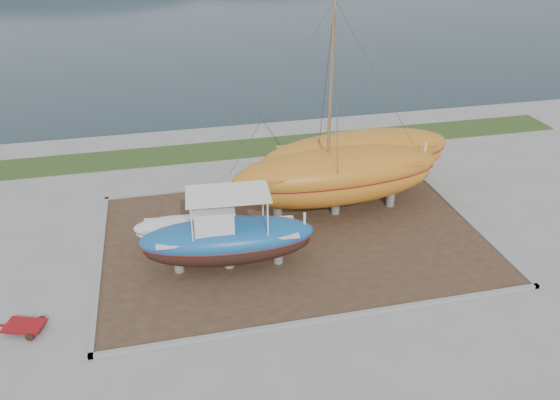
{
  "coord_description": "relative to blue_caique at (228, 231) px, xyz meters",
  "views": [
    {
      "loc": [
        -5.73,
        -17.82,
        14.37
      ],
      "look_at": [
        -0.69,
        4.0,
        2.22
      ],
      "focal_mm": 35.0,
      "sensor_mm": 36.0,
      "label": 1
    }
  ],
  "objects": [
    {
      "name": "orange_bare_hull",
      "position": [
        7.88,
        5.4,
        -0.08
      ],
      "size": [
        11.03,
        4.06,
        3.55
      ],
      "primitive_type": null,
      "rotation": [
        0.0,
        0.0,
        0.08
      ],
      "color": "#BC701D",
      "rests_on": "dirt_patch"
    },
    {
      "name": "blue_caique",
      "position": [
        0.0,
        0.0,
        0.0
      ],
      "size": [
        7.83,
        2.95,
        3.7
      ],
      "primitive_type": null,
      "rotation": [
        0.0,
        0.0,
        -0.07
      ],
      "color": "#195C9B",
      "rests_on": "dirt_patch"
    },
    {
      "name": "orange_sailboat",
      "position": [
        6.13,
        3.53,
        3.51
      ],
      "size": [
        11.02,
        3.67,
        10.72
      ],
      "primitive_type": null,
      "rotation": [
        0.0,
        0.0,
        0.04
      ],
      "color": "#BC701D",
      "rests_on": "dirt_patch"
    },
    {
      "name": "dirt_patch",
      "position": [
        3.42,
        1.71,
        -1.88
      ],
      "size": [
        18.0,
        12.0,
        0.06
      ],
      "primitive_type": "cube",
      "color": "#422D1E",
      "rests_on": "ground"
    },
    {
      "name": "ground",
      "position": [
        3.42,
        -2.29,
        -1.91
      ],
      "size": [
        140.0,
        140.0,
        0.0
      ],
      "primitive_type": "plane",
      "color": "gray",
      "rests_on": "ground"
    },
    {
      "name": "grass_strip",
      "position": [
        3.42,
        13.21,
        -1.87
      ],
      "size": [
        44.0,
        3.0,
        0.08
      ],
      "primitive_type": "cube",
      "color": "#284219",
      "rests_on": "ground"
    },
    {
      "name": "curb_frame",
      "position": [
        3.42,
        1.71,
        -1.83
      ],
      "size": [
        18.6,
        12.6,
        0.15
      ],
      "primitive_type": null,
      "color": "gray",
      "rests_on": "ground"
    },
    {
      "name": "red_trailer",
      "position": [
        -8.22,
        -2.36,
        -1.76
      ],
      "size": [
        2.38,
        1.7,
        0.3
      ],
      "primitive_type": null,
      "rotation": [
        0.0,
        0.0,
        -0.32
      ],
      "color": "maroon",
      "rests_on": "ground"
    },
    {
      "name": "white_dinghy",
      "position": [
        -1.92,
        2.39,
        -1.19
      ],
      "size": [
        4.57,
        2.13,
        1.32
      ],
      "primitive_type": null,
      "rotation": [
        0.0,
        0.0,
        -0.11
      ],
      "color": "white",
      "rests_on": "dirt_patch"
    },
    {
      "name": "sea",
      "position": [
        3.42,
        67.71,
        -1.91
      ],
      "size": [
        260.0,
        100.0,
        0.04
      ],
      "primitive_type": null,
      "color": "#1B2F36",
      "rests_on": "ground"
    }
  ]
}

